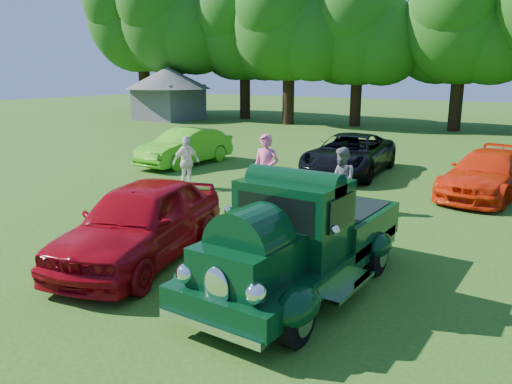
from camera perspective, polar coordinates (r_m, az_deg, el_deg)
The scene contains 11 objects.
ground at distance 9.20m, azimuth -0.01°, elevation -8.72°, with size 120.00×120.00×0.00m, color #255313.
hero_pickup at distance 8.17m, azimuth 5.05°, elevation -5.64°, with size 2.22×4.78×1.87m.
red_convertible at distance 9.64m, azimuth -12.99°, elevation -3.28°, with size 1.78×4.43×1.51m, color #9A0610.
back_car_lime at distance 19.48m, azimuth -8.09°, elevation 5.12°, with size 1.46×4.19×1.38m, color #45B117.
back_car_black at distance 17.75m, azimuth 10.63°, elevation 4.25°, with size 2.33×5.04×1.40m, color black.
back_car_orange at distance 15.74m, azimuth 25.02°, elevation 1.87°, with size 1.83×4.51×1.31m, color red.
spectator_pink at distance 13.06m, azimuth 1.14°, elevation 2.41°, with size 0.71×0.46×1.94m, color pink.
spectator_grey at distance 12.79m, azimuth 9.73°, elevation 1.35°, with size 0.81×0.63×1.66m, color slate.
spectator_white at distance 15.45m, azimuth -7.97°, elevation 3.40°, with size 0.95×0.39×1.62m, color white.
gazebo at distance 38.79m, azimuth -9.98°, elevation 11.70°, with size 6.40×6.40×3.90m.
tree_line at distance 32.05m, azimuth 25.29°, elevation 18.75°, with size 62.61×10.56×12.31m.
Camera 1 is at (4.74, -7.08, 3.48)m, focal length 35.00 mm.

